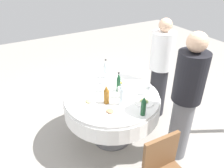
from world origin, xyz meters
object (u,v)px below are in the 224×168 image
bottle_dark_green_north (119,83)px  plate_left (89,102)px  bottle_clear_west (106,69)px  plate_east (110,112)px  wine_glass_mid (148,87)px  person_north (186,99)px  wine_glass_south (120,90)px  plate_inner (133,86)px  person_outer (160,69)px  plate_far (144,102)px  bottle_clear_rear (121,94)px  bottle_dark_green_outer (143,106)px  dining_table (112,105)px  wine_glass_rear (104,84)px  bottle_amber_front (106,95)px  wine_glass_west (106,77)px

bottle_dark_green_north → plate_left: bearing=-82.5°
bottle_clear_west → plate_east: bottle_clear_west is taller
wine_glass_mid → person_north: person_north is taller
bottle_dark_green_north → wine_glass_south: size_ratio=1.88×
wine_glass_south → plate_east: wine_glass_south is taller
plate_inner → person_outer: size_ratio=0.13×
plate_east → plate_inner: plate_east is taller
plate_far → person_outer: (-0.50, 0.66, 0.08)m
bottle_clear_rear → plate_left: bottle_clear_rear is taller
bottle_clear_rear → person_north: size_ratio=0.18×
bottle_clear_west → plate_inner: size_ratio=1.41×
bottle_dark_green_outer → plate_east: size_ratio=1.17×
plate_far → bottle_dark_green_outer: bearing=-39.9°
dining_table → plate_left: plate_left is taller
person_outer → plate_left: bearing=-92.2°
bottle_dark_green_outer → person_north: size_ratio=0.15×
wine_glass_south → person_north: 0.80m
bottle_dark_green_north → person_north: 0.88m
wine_glass_rear → person_outer: bearing=90.8°
wine_glass_mid → person_outer: person_outer is taller
bottle_amber_front → bottle_clear_rear: (0.11, 0.14, 0.02)m
dining_table → plate_far: 0.46m
dining_table → bottle_dark_green_outer: size_ratio=4.96×
plate_inner → person_north: 0.80m
bottle_amber_front → wine_glass_south: 0.22m
bottle_clear_west → plate_inner: (0.40, 0.21, -0.13)m
dining_table → wine_glass_rear: bearing=-166.0°
plate_inner → wine_glass_south: bearing=-62.4°
dining_table → bottle_dark_green_outer: (0.53, 0.11, 0.27)m
plate_left → plate_east: 0.33m
wine_glass_mid → person_outer: 0.63m
bottle_amber_front → wine_glass_west: (-0.42, 0.22, -0.02)m
wine_glass_south → plate_left: (-0.09, -0.41, -0.10)m
bottle_amber_front → wine_glass_west: bottle_amber_front is taller
dining_table → wine_glass_mid: wine_glass_mid is taller
plate_inner → bottle_dark_green_outer: bearing=-23.5°
bottle_clear_west → wine_glass_mid: (0.67, 0.26, -0.03)m
bottle_dark_green_outer → person_north: bearing=72.2°
dining_table → bottle_amber_front: (0.11, -0.14, 0.27)m
plate_inner → bottle_clear_rear: bearing=-51.7°
bottle_clear_west → person_north: bearing=21.2°
bottle_clear_rear → wine_glass_south: size_ratio=2.10×
wine_glass_rear → wine_glass_mid: (0.35, 0.46, 0.01)m
bottle_dark_green_north → bottle_dark_green_outer: size_ratio=1.09×
bottle_clear_rear → person_outer: 1.01m
bottle_dark_green_north → dining_table: bearing=-67.3°
bottle_clear_west → wine_glass_west: size_ratio=2.05×
wine_glass_west → wine_glass_rear: size_ratio=1.01×
bottle_dark_green_outer → plate_far: (-0.19, 0.16, -0.11)m
person_outer → wine_glass_west: bearing=-109.5°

